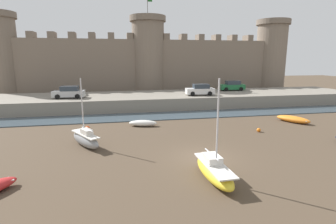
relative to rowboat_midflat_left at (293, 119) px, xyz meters
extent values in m
plane|color=#4C3D2D|center=(-13.42, -8.32, -0.38)|extent=(160.00, 160.00, 0.00)
cube|color=#3D4C56|center=(-13.42, 5.94, -0.33)|extent=(80.00, 4.50, 0.10)
cube|color=gray|center=(-13.42, 13.19, 0.52)|extent=(62.50, 10.00, 1.79)
cube|color=#7A6B5B|center=(-13.42, 24.26, 4.83)|extent=(50.50, 2.80, 10.42)
cylinder|color=#7A6B5B|center=(-38.67, 24.26, 6.42)|extent=(5.87, 5.87, 13.61)
cylinder|color=#7A6B5B|center=(-13.42, 24.26, 6.42)|extent=(5.87, 5.87, 13.61)
cylinder|color=#706254|center=(-13.42, 24.26, 13.73)|extent=(6.57, 6.57, 1.00)
cylinder|color=#4C4742|center=(-13.42, 24.26, 15.73)|extent=(0.10, 0.10, 3.00)
cube|color=#19591E|center=(-12.97, 24.26, 16.93)|extent=(0.80, 0.04, 0.50)
cylinder|color=#7A6B5B|center=(11.83, 24.26, 6.42)|extent=(5.87, 5.87, 13.61)
cylinder|color=#706254|center=(11.83, 24.26, 13.73)|extent=(6.57, 6.57, 1.00)
cube|color=#746557|center=(-33.33, 24.26, 10.59)|extent=(1.10, 2.52, 1.10)
cube|color=#746557|center=(-30.02, 24.26, 10.59)|extent=(1.10, 2.52, 1.10)
cube|color=#746557|center=(-26.70, 24.26, 10.59)|extent=(1.10, 2.52, 1.10)
cube|color=#746557|center=(-23.38, 24.26, 10.59)|extent=(1.10, 2.52, 1.10)
cube|color=#746557|center=(-20.06, 24.26, 10.59)|extent=(1.10, 2.52, 1.10)
cube|color=#746557|center=(-16.74, 24.26, 10.59)|extent=(1.10, 2.52, 1.10)
cube|color=#746557|center=(-10.10, 24.26, 10.59)|extent=(1.10, 2.52, 1.10)
cube|color=#746557|center=(-6.78, 24.26, 10.59)|extent=(1.10, 2.52, 1.10)
cube|color=#746557|center=(-3.47, 24.26, 10.59)|extent=(1.10, 2.52, 1.10)
cube|color=#746557|center=(-0.15, 24.26, 10.59)|extent=(1.10, 2.52, 1.10)
cube|color=#746557|center=(3.17, 24.26, 10.59)|extent=(1.10, 2.52, 1.10)
cube|color=#746557|center=(6.49, 24.26, 10.59)|extent=(1.10, 2.52, 1.10)
ellipsoid|color=orange|center=(0.00, 0.00, -0.02)|extent=(2.99, 3.87, 0.72)
ellipsoid|color=gold|center=(0.00, 0.00, 0.04)|extent=(2.41, 3.14, 0.40)
cube|color=beige|center=(-0.14, 0.24, 0.08)|extent=(1.05, 0.72, 0.06)
cube|color=beige|center=(0.73, -1.25, 0.06)|extent=(0.75, 0.60, 0.08)
ellipsoid|color=silver|center=(-16.82, 1.56, -0.05)|extent=(3.11, 1.61, 0.65)
ellipsoid|color=white|center=(-16.82, 1.56, 0.01)|extent=(2.54, 1.28, 0.36)
cube|color=beige|center=(-17.04, 1.61, 0.05)|extent=(0.38, 0.87, 0.06)
cube|color=beige|center=(-15.69, 1.32, 0.03)|extent=(0.39, 0.59, 0.08)
ellipsoid|color=gray|center=(-22.09, -4.04, 0.16)|extent=(2.95, 4.05, 1.08)
cube|color=silver|center=(-22.09, -4.04, 0.66)|extent=(2.57, 3.55, 0.08)
cube|color=silver|center=(-21.93, -4.31, 0.92)|extent=(1.12, 1.31, 0.44)
cylinder|color=silver|center=(-22.20, -3.86, 2.95)|extent=(0.10, 0.10, 4.50)
cylinder|color=silver|center=(-21.87, -4.40, 1.15)|extent=(1.04, 1.65, 0.08)
ellipsoid|color=yellow|center=(-13.91, -11.78, 0.11)|extent=(1.48, 4.63, 0.97)
cube|color=silver|center=(-13.91, -11.78, 0.55)|extent=(1.26, 4.07, 0.08)
cube|color=silver|center=(-13.92, -11.44, 0.81)|extent=(0.91, 1.31, 0.44)
cylinder|color=silver|center=(-13.91, -12.01, 3.13)|extent=(0.10, 0.10, 5.08)
cylinder|color=silver|center=(-13.93, -11.32, 1.04)|extent=(0.15, 2.07, 0.08)
cube|color=beige|center=(-25.57, -10.36, 0.04)|extent=(0.64, 0.63, 0.08)
sphere|color=#E04C1E|center=(-22.43, 0.72, -0.12)|extent=(0.51, 0.51, 0.51)
sphere|color=orange|center=(-5.87, -2.86, -0.18)|extent=(0.39, 0.39, 0.39)
cube|color=silver|center=(-7.50, 10.98, 2.02)|extent=(4.20, 1.95, 0.80)
cube|color=#2D3842|center=(-7.35, 10.97, 2.72)|extent=(2.34, 1.63, 0.64)
cylinder|color=black|center=(-8.82, 10.21, 1.74)|extent=(0.65, 0.22, 0.64)
cylinder|color=black|center=(-8.71, 11.91, 1.74)|extent=(0.65, 0.22, 0.64)
cylinder|color=black|center=(-6.28, 10.06, 1.74)|extent=(0.65, 0.22, 0.64)
cylinder|color=black|center=(-6.17, 11.75, 1.74)|extent=(0.65, 0.22, 0.64)
cube|color=#1E6638|center=(-0.50, 15.36, 2.02)|extent=(4.20, 1.95, 0.80)
cube|color=#2D3842|center=(-0.35, 15.35, 2.72)|extent=(2.34, 1.63, 0.64)
cylinder|color=black|center=(-1.82, 14.59, 1.74)|extent=(0.65, 0.22, 0.64)
cylinder|color=black|center=(-1.72, 16.28, 1.74)|extent=(0.65, 0.22, 0.64)
cylinder|color=black|center=(0.71, 14.43, 1.74)|extent=(0.65, 0.22, 0.64)
cylinder|color=black|center=(0.82, 16.13, 1.74)|extent=(0.65, 0.22, 0.64)
cube|color=#B2B5B7|center=(-25.83, 11.62, 2.02)|extent=(4.20, 1.95, 0.80)
cube|color=#2D3842|center=(-25.68, 11.61, 2.72)|extent=(2.34, 1.63, 0.64)
cylinder|color=black|center=(-27.15, 10.85, 1.74)|extent=(0.65, 0.22, 0.64)
cylinder|color=black|center=(-27.05, 12.54, 1.74)|extent=(0.65, 0.22, 0.64)
cylinder|color=black|center=(-24.61, 10.69, 1.74)|extent=(0.65, 0.22, 0.64)
cylinder|color=black|center=(-24.51, 12.39, 1.74)|extent=(0.65, 0.22, 0.64)
camera|label=1|loc=(-19.39, -25.50, 6.75)|focal=28.00mm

